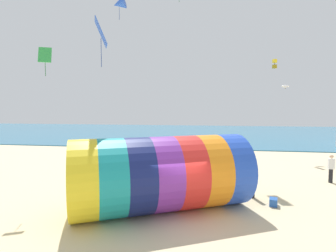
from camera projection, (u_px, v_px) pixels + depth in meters
ground_plane at (178, 216)px, 11.57m from camera, size 120.00×120.00×0.00m
sea at (202, 133)px, 49.62m from camera, size 120.00×40.00×0.10m
giant_inflatable_tube at (162, 174)px, 12.10m from camera, size 8.71×6.63×3.44m
kite_handler at (253, 182)px, 13.89m from camera, size 0.34×0.42×1.63m
kite_white_parafoil at (285, 86)px, 25.48m from camera, size 0.78×0.46×0.40m
kite_blue_delta at (119, 4)px, 22.93m from camera, size 1.22×1.03×1.97m
kite_green_diamond at (45, 55)px, 14.71m from camera, size 0.82×0.71×1.65m
kite_blue_diamond at (101, 33)px, 14.55m from camera, size 1.04×1.26×2.64m
kite_yellow_box at (275, 64)px, 26.23m from camera, size 0.42×0.42×0.96m
bystander_near_water at (331, 168)px, 16.64m from camera, size 0.36×0.24×1.80m
bystander_mid_beach at (135, 146)px, 26.20m from camera, size 0.39×0.27×1.81m
bystander_far_left at (238, 159)px, 19.87m from camera, size 0.40×0.42×1.70m
cooler_box at (273, 202)px, 12.75m from camera, size 0.48×0.59×0.36m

